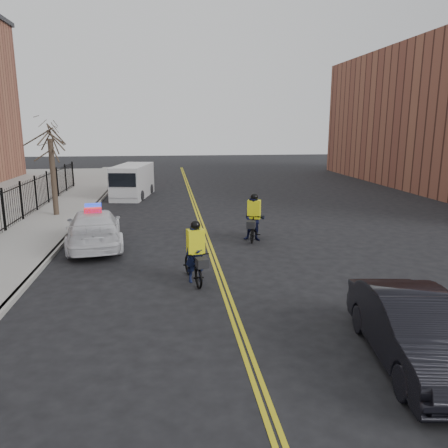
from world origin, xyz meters
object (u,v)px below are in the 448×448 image
cargo_van (132,182)px  cyclist_near (196,260)px  dark_sedan (414,330)px  cyclist_far (254,222)px  police_cruiser (94,228)px

cargo_van → cyclist_near: cargo_van is taller
dark_sedan → cyclist_far: cyclist_far is taller
dark_sedan → cargo_van: bearing=115.5°
cyclist_far → police_cruiser: bearing=-159.0°
dark_sedan → cargo_van: 23.84m
dark_sedan → cyclist_near: cyclist_near is taller
police_cruiser → cyclist_near: (3.81, -4.63, -0.08)m
police_cruiser → cyclist_near: bearing=120.9°
police_cruiser → cargo_van: bearing=-101.1°
cargo_van → cyclist_far: size_ratio=2.63×
cyclist_near → cyclist_far: 5.52m
police_cruiser → cyclist_far: size_ratio=2.61×
cargo_van → dark_sedan: bearing=-62.4°
police_cruiser → cyclist_near: 6.00m
dark_sedan → cyclist_near: 6.80m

